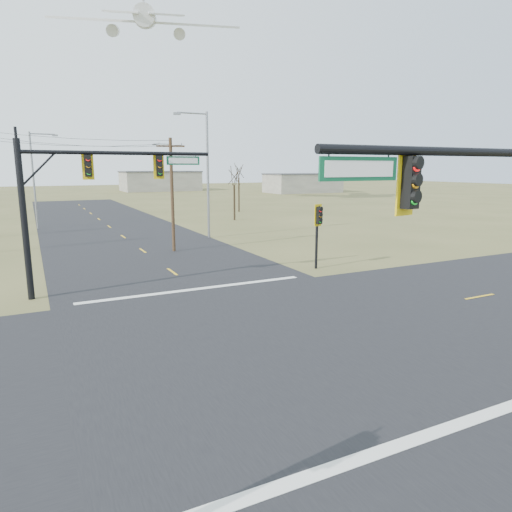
{
  "coord_description": "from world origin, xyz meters",
  "views": [
    {
      "loc": [
        -7.41,
        -14.45,
        6.25
      ],
      "look_at": [
        0.24,
        1.0,
        2.9
      ],
      "focal_mm": 32.0,
      "sensor_mm": 36.0,
      "label": 1
    }
  ],
  "objects_px": {
    "mast_arm_far": "(86,185)",
    "bare_tree_d": "(239,171)",
    "streetlight_b": "(170,174)",
    "bare_tree_c": "(234,175)",
    "utility_pole_near": "(172,193)",
    "streetlight_c": "(35,175)",
    "pedestal_signal_ne": "(318,221)",
    "streetlight_a": "(205,168)"
  },
  "relations": [
    {
      "from": "pedestal_signal_ne",
      "to": "streetlight_b",
      "type": "distance_m",
      "value": 40.49
    },
    {
      "from": "bare_tree_c",
      "to": "utility_pole_near",
      "type": "bearing_deg",
      "value": -126.16
    },
    {
      "from": "pedestal_signal_ne",
      "to": "streetlight_c",
      "type": "height_order",
      "value": "streetlight_c"
    },
    {
      "from": "streetlight_a",
      "to": "mast_arm_far",
      "type": "bearing_deg",
      "value": -114.34
    },
    {
      "from": "mast_arm_far",
      "to": "bare_tree_d",
      "type": "relative_size",
      "value": 1.29
    },
    {
      "from": "utility_pole_near",
      "to": "bare_tree_c",
      "type": "height_order",
      "value": "utility_pole_near"
    },
    {
      "from": "bare_tree_c",
      "to": "streetlight_a",
      "type": "bearing_deg",
      "value": -123.9
    },
    {
      "from": "pedestal_signal_ne",
      "to": "streetlight_a",
      "type": "relative_size",
      "value": 0.37
    },
    {
      "from": "streetlight_b",
      "to": "bare_tree_c",
      "type": "bearing_deg",
      "value": -87.62
    },
    {
      "from": "streetlight_b",
      "to": "bare_tree_c",
      "type": "distance_m",
      "value": 13.88
    },
    {
      "from": "pedestal_signal_ne",
      "to": "bare_tree_c",
      "type": "distance_m",
      "value": 27.87
    },
    {
      "from": "utility_pole_near",
      "to": "streetlight_a",
      "type": "bearing_deg",
      "value": 49.24
    },
    {
      "from": "streetlight_a",
      "to": "streetlight_c",
      "type": "height_order",
      "value": "streetlight_a"
    },
    {
      "from": "streetlight_b",
      "to": "streetlight_c",
      "type": "xyz_separation_m",
      "value": [
        -17.26,
        -11.44,
        0.08
      ]
    },
    {
      "from": "mast_arm_far",
      "to": "streetlight_c",
      "type": "distance_m",
      "value": 28.43
    },
    {
      "from": "streetlight_a",
      "to": "streetlight_b",
      "type": "height_order",
      "value": "streetlight_a"
    },
    {
      "from": "mast_arm_far",
      "to": "bare_tree_d",
      "type": "distance_m",
      "value": 43.35
    },
    {
      "from": "streetlight_c",
      "to": "bare_tree_c",
      "type": "height_order",
      "value": "streetlight_c"
    },
    {
      "from": "mast_arm_far",
      "to": "streetlight_a",
      "type": "xyz_separation_m",
      "value": [
        11.53,
        14.7,
        0.74
      ]
    },
    {
      "from": "streetlight_b",
      "to": "bare_tree_d",
      "type": "xyz_separation_m",
      "value": [
        8.82,
        -3.91,
        0.4
      ]
    },
    {
      "from": "mast_arm_far",
      "to": "pedestal_signal_ne",
      "type": "bearing_deg",
      "value": 7.42
    },
    {
      "from": "mast_arm_far",
      "to": "pedestal_signal_ne",
      "type": "xyz_separation_m",
      "value": [
        13.26,
        -0.55,
        -2.43
      ]
    },
    {
      "from": "pedestal_signal_ne",
      "to": "streetlight_b",
      "type": "relative_size",
      "value": 0.42
    },
    {
      "from": "pedestal_signal_ne",
      "to": "mast_arm_far",
      "type": "bearing_deg",
      "value": 168.83
    },
    {
      "from": "utility_pole_near",
      "to": "bare_tree_c",
      "type": "relative_size",
      "value": 1.23
    },
    {
      "from": "mast_arm_far",
      "to": "streetlight_b",
      "type": "height_order",
      "value": "streetlight_b"
    },
    {
      "from": "mast_arm_far",
      "to": "bare_tree_d",
      "type": "height_order",
      "value": "mast_arm_far"
    },
    {
      "from": "streetlight_b",
      "to": "streetlight_c",
      "type": "distance_m",
      "value": 20.71
    },
    {
      "from": "streetlight_c",
      "to": "bare_tree_d",
      "type": "xyz_separation_m",
      "value": [
        26.09,
        7.53,
        0.32
      ]
    },
    {
      "from": "mast_arm_far",
      "to": "streetlight_c",
      "type": "relative_size",
      "value": 0.95
    },
    {
      "from": "streetlight_a",
      "to": "streetlight_b",
      "type": "relative_size",
      "value": 1.14
    },
    {
      "from": "pedestal_signal_ne",
      "to": "bare_tree_d",
      "type": "relative_size",
      "value": 0.56
    },
    {
      "from": "utility_pole_near",
      "to": "streetlight_b",
      "type": "height_order",
      "value": "streetlight_b"
    },
    {
      "from": "bare_tree_d",
      "to": "streetlight_c",
      "type": "bearing_deg",
      "value": -163.9
    },
    {
      "from": "streetlight_a",
      "to": "streetlight_c",
      "type": "xyz_separation_m",
      "value": [
        -13.33,
        13.67,
        -0.68
      ]
    },
    {
      "from": "bare_tree_d",
      "to": "pedestal_signal_ne",
      "type": "bearing_deg",
      "value": -106.82
    },
    {
      "from": "streetlight_a",
      "to": "streetlight_b",
      "type": "xyz_separation_m",
      "value": [
        3.93,
        25.11,
        -0.76
      ]
    },
    {
      "from": "pedestal_signal_ne",
      "to": "bare_tree_c",
      "type": "relative_size",
      "value": 0.6
    },
    {
      "from": "streetlight_c",
      "to": "bare_tree_d",
      "type": "distance_m",
      "value": 27.15
    },
    {
      "from": "streetlight_a",
      "to": "streetlight_c",
      "type": "distance_m",
      "value": 19.11
    },
    {
      "from": "streetlight_b",
      "to": "streetlight_c",
      "type": "bearing_deg",
      "value": -160.89
    },
    {
      "from": "streetlight_a",
      "to": "pedestal_signal_ne",
      "type": "bearing_deg",
      "value": -69.75
    }
  ]
}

